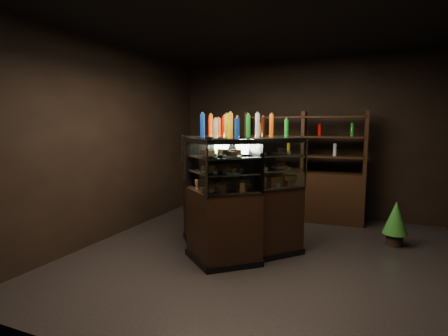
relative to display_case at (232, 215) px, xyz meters
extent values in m
plane|color=black|center=(0.47, 0.05, -0.53)|extent=(5.00, 5.00, 0.00)
cube|color=black|center=(0.47, 2.55, 0.97)|extent=(5.00, 0.02, 3.00)
cube|color=black|center=(0.47, -2.45, 0.97)|extent=(5.00, 0.02, 3.00)
cube|color=black|center=(-2.03, 0.05, 0.97)|extent=(0.02, 5.00, 3.00)
cube|color=black|center=(0.47, 0.05, 2.47)|extent=(5.00, 5.00, 0.02)
cube|color=black|center=(0.20, 0.00, -0.06)|extent=(1.48, 1.55, 0.94)
cube|color=black|center=(0.20, 0.00, -0.49)|extent=(1.52, 1.60, 0.08)
cube|color=black|center=(0.20, 0.00, 1.04)|extent=(1.48, 1.55, 0.06)
cube|color=silver|center=(0.20, 0.00, 0.41)|extent=(1.40, 1.47, 0.02)
cube|color=silver|center=(0.20, 0.00, 0.63)|extent=(1.40, 1.47, 0.02)
cube|color=silver|center=(0.20, 0.00, 0.83)|extent=(1.40, 1.47, 0.02)
cube|color=white|center=(0.48, -0.24, 0.74)|extent=(0.94, 1.09, 0.66)
cylinder|color=silver|center=(0.94, 0.31, 0.74)|extent=(0.03, 0.03, 0.68)
cylinder|color=silver|center=(0.00, -0.77, 0.74)|extent=(0.03, 0.03, 0.68)
cube|color=black|center=(-0.20, 0.00, -0.06)|extent=(1.48, 1.55, 0.94)
cube|color=black|center=(-0.20, 0.00, -0.49)|extent=(1.52, 1.60, 0.08)
cube|color=black|center=(-0.20, 0.00, 1.04)|extent=(1.48, 1.55, 0.06)
cube|color=silver|center=(-0.20, 0.00, 0.41)|extent=(1.40, 1.47, 0.02)
cube|color=silver|center=(-0.20, 0.00, 0.63)|extent=(1.40, 1.47, 0.02)
cube|color=silver|center=(-0.20, 0.00, 0.83)|extent=(1.40, 1.47, 0.02)
cube|color=white|center=(-0.48, -0.24, 0.74)|extent=(0.94, 1.09, 0.66)
cylinder|color=silver|center=(0.00, -0.77, 0.74)|extent=(0.03, 0.03, 0.68)
cylinder|color=silver|center=(-0.94, 0.31, 0.74)|extent=(0.03, 0.03, 0.68)
cube|color=#CE7A4A|center=(-0.17, -0.48, 0.45)|extent=(0.19, 0.20, 0.06)
cube|color=#CE7A4A|center=(-0.01, -0.29, 0.45)|extent=(0.19, 0.20, 0.06)
cube|color=#CE7A4A|center=(0.15, -0.11, 0.45)|extent=(0.19, 0.20, 0.06)
cube|color=#CE7A4A|center=(0.30, 0.07, 0.45)|extent=(0.19, 0.20, 0.06)
cube|color=#CE7A4A|center=(0.46, 0.25, 0.45)|extent=(0.19, 0.20, 0.06)
cube|color=#CE7A4A|center=(0.62, 0.43, 0.45)|extent=(0.19, 0.20, 0.06)
cylinder|color=white|center=(-0.16, -0.41, 0.65)|extent=(0.24, 0.24, 0.02)
cube|color=#CE7A4A|center=(-0.16, -0.41, 0.69)|extent=(0.17, 0.18, 0.05)
cylinder|color=white|center=(0.08, -0.14, 0.65)|extent=(0.24, 0.24, 0.02)
cube|color=#CE7A4A|center=(0.08, -0.14, 0.69)|extent=(0.17, 0.18, 0.05)
cylinder|color=white|center=(0.32, 0.14, 0.65)|extent=(0.24, 0.24, 0.02)
cube|color=#CE7A4A|center=(0.32, 0.14, 0.69)|extent=(0.17, 0.18, 0.05)
cylinder|color=white|center=(0.55, 0.41, 0.65)|extent=(0.24, 0.24, 0.02)
cube|color=#CE7A4A|center=(0.55, 0.41, 0.69)|extent=(0.17, 0.18, 0.05)
cylinder|color=white|center=(-0.16, -0.41, 0.85)|extent=(0.24, 0.24, 0.02)
cube|color=#CE7A4A|center=(-0.16, -0.41, 0.89)|extent=(0.17, 0.18, 0.05)
cylinder|color=white|center=(0.08, -0.14, 0.85)|extent=(0.24, 0.24, 0.02)
cube|color=#CE7A4A|center=(0.08, -0.14, 0.89)|extent=(0.17, 0.18, 0.05)
cylinder|color=white|center=(0.32, 0.14, 0.85)|extent=(0.24, 0.24, 0.02)
cube|color=#CE7A4A|center=(0.32, 0.14, 0.89)|extent=(0.17, 0.18, 0.05)
cylinder|color=white|center=(0.55, 0.41, 0.85)|extent=(0.24, 0.24, 0.02)
cube|color=#CE7A4A|center=(0.55, 0.41, 0.89)|extent=(0.17, 0.18, 0.05)
cube|color=#CE7A4A|center=(-0.62, 0.43, 0.45)|extent=(0.19, 0.19, 0.06)
cube|color=#CE7A4A|center=(-0.46, 0.25, 0.45)|extent=(0.19, 0.19, 0.06)
cube|color=#CE7A4A|center=(-0.30, 0.07, 0.45)|extent=(0.19, 0.19, 0.06)
cube|color=#CE7A4A|center=(-0.15, -0.11, 0.45)|extent=(0.19, 0.19, 0.06)
cube|color=#CE7A4A|center=(0.01, -0.29, 0.45)|extent=(0.19, 0.19, 0.06)
cube|color=#CE7A4A|center=(0.17, -0.48, 0.45)|extent=(0.19, 0.19, 0.06)
cylinder|color=white|center=(-0.55, 0.41, 0.65)|extent=(0.24, 0.24, 0.02)
cube|color=#CE7A4A|center=(-0.55, 0.41, 0.69)|extent=(0.17, 0.18, 0.05)
cylinder|color=white|center=(-0.32, 0.14, 0.65)|extent=(0.24, 0.24, 0.02)
cube|color=#CE7A4A|center=(-0.32, 0.14, 0.69)|extent=(0.17, 0.18, 0.05)
cylinder|color=white|center=(-0.08, -0.14, 0.65)|extent=(0.24, 0.24, 0.02)
cube|color=#CE7A4A|center=(-0.08, -0.14, 0.69)|extent=(0.17, 0.18, 0.05)
cylinder|color=white|center=(0.16, -0.41, 0.65)|extent=(0.24, 0.24, 0.02)
cube|color=#CE7A4A|center=(0.16, -0.41, 0.69)|extent=(0.17, 0.18, 0.05)
cylinder|color=white|center=(-0.55, 0.41, 0.85)|extent=(0.24, 0.24, 0.02)
cube|color=#CE7A4A|center=(-0.55, 0.41, 0.89)|extent=(0.17, 0.18, 0.05)
cylinder|color=white|center=(-0.32, 0.14, 0.85)|extent=(0.24, 0.24, 0.02)
cube|color=#CE7A4A|center=(-0.32, 0.14, 0.89)|extent=(0.17, 0.18, 0.05)
cylinder|color=white|center=(-0.08, -0.14, 0.85)|extent=(0.24, 0.24, 0.02)
cube|color=#CE7A4A|center=(-0.08, -0.14, 0.89)|extent=(0.17, 0.18, 0.05)
cylinder|color=white|center=(0.16, -0.41, 0.85)|extent=(0.24, 0.24, 0.02)
cube|color=#CE7A4A|center=(0.16, -0.41, 0.89)|extent=(0.17, 0.18, 0.05)
cylinder|color=yellow|center=(-0.20, -0.45, 1.21)|extent=(0.06, 0.06, 0.28)
cylinder|color=silver|center=(-0.20, -0.45, 1.36)|extent=(0.03, 0.03, 0.02)
cylinder|color=#0F38B2|center=(-0.10, -0.34, 1.21)|extent=(0.06, 0.06, 0.28)
cylinder|color=silver|center=(-0.10, -0.34, 1.36)|extent=(0.03, 0.03, 0.02)
cylinder|color=black|center=(0.00, -0.23, 1.21)|extent=(0.06, 0.06, 0.28)
cylinder|color=silver|center=(0.00, -0.23, 1.36)|extent=(0.03, 0.03, 0.02)
cylinder|color=#D8590A|center=(0.10, -0.11, 1.21)|extent=(0.06, 0.06, 0.28)
cylinder|color=silver|center=(0.10, -0.11, 1.36)|extent=(0.03, 0.03, 0.02)
cylinder|color=silver|center=(0.20, 0.00, 1.21)|extent=(0.06, 0.06, 0.28)
cylinder|color=silver|center=(0.20, 0.00, 1.36)|extent=(0.03, 0.03, 0.02)
cylinder|color=#147223|center=(0.30, 0.12, 1.21)|extent=(0.06, 0.06, 0.28)
cylinder|color=silver|center=(0.30, 0.12, 1.36)|extent=(0.03, 0.03, 0.02)
cylinder|color=#B20C0A|center=(0.39, 0.23, 1.21)|extent=(0.06, 0.06, 0.28)
cylinder|color=silver|center=(0.39, 0.23, 1.36)|extent=(0.03, 0.03, 0.02)
cylinder|color=yellow|center=(0.49, 0.34, 1.21)|extent=(0.06, 0.06, 0.28)
cylinder|color=silver|center=(0.49, 0.34, 1.36)|extent=(0.03, 0.03, 0.02)
cylinder|color=#0F38B2|center=(0.59, 0.46, 1.21)|extent=(0.06, 0.06, 0.28)
cylinder|color=silver|center=(0.59, 0.46, 1.36)|extent=(0.03, 0.03, 0.02)
cylinder|color=yellow|center=(-0.59, 0.46, 1.21)|extent=(0.06, 0.06, 0.28)
cylinder|color=silver|center=(-0.59, 0.46, 1.36)|extent=(0.03, 0.03, 0.02)
cylinder|color=#0F38B2|center=(-0.49, 0.34, 1.21)|extent=(0.06, 0.06, 0.28)
cylinder|color=silver|center=(-0.49, 0.34, 1.36)|extent=(0.03, 0.03, 0.02)
cylinder|color=black|center=(-0.39, 0.23, 1.21)|extent=(0.06, 0.06, 0.28)
cylinder|color=silver|center=(-0.39, 0.23, 1.36)|extent=(0.03, 0.03, 0.02)
cylinder|color=#D8590A|center=(-0.30, 0.12, 1.21)|extent=(0.06, 0.06, 0.28)
cylinder|color=silver|center=(-0.30, 0.12, 1.36)|extent=(0.03, 0.03, 0.02)
cylinder|color=silver|center=(-0.20, 0.00, 1.21)|extent=(0.06, 0.06, 0.28)
cylinder|color=silver|center=(-0.20, 0.00, 1.36)|extent=(0.03, 0.03, 0.02)
cylinder|color=#147223|center=(-0.10, -0.11, 1.21)|extent=(0.06, 0.06, 0.28)
cylinder|color=silver|center=(-0.10, -0.11, 1.36)|extent=(0.03, 0.03, 0.02)
cylinder|color=#B20C0A|center=(0.00, -0.23, 1.21)|extent=(0.06, 0.06, 0.28)
cylinder|color=silver|center=(0.00, -0.23, 1.36)|extent=(0.03, 0.03, 0.02)
cylinder|color=yellow|center=(0.10, -0.34, 1.21)|extent=(0.06, 0.06, 0.28)
cylinder|color=silver|center=(0.10, -0.34, 1.36)|extent=(0.03, 0.03, 0.02)
cylinder|color=#0F38B2|center=(0.20, -0.45, 1.21)|extent=(0.06, 0.06, 0.28)
cylinder|color=silver|center=(0.20, -0.45, 1.36)|extent=(0.03, 0.03, 0.02)
cylinder|color=black|center=(2.10, 1.21, -0.44)|extent=(0.23, 0.23, 0.18)
cone|color=#1A5B1A|center=(2.10, 1.21, -0.11)|extent=(0.35, 0.35, 0.49)
cone|color=#1A5B1A|center=(2.10, 1.21, 0.05)|extent=(0.27, 0.27, 0.34)
cube|color=black|center=(0.58, 2.10, -0.08)|extent=(2.19, 0.53, 0.90)
cube|color=black|center=(-0.48, 2.05, 0.92)|extent=(0.08, 0.38, 1.10)
cube|color=black|center=(0.58, 2.10, 0.92)|extent=(0.08, 0.38, 1.10)
cube|color=black|center=(1.63, 2.16, 0.92)|extent=(0.08, 0.38, 1.10)
cube|color=black|center=(0.58, 2.10, 0.67)|extent=(2.14, 0.48, 0.03)
cube|color=black|center=(0.58, 2.10, 1.02)|extent=(2.14, 0.48, 0.03)
cube|color=black|center=(0.58, 2.10, 1.37)|extent=(2.14, 0.48, 0.03)
cylinder|color=yellow|center=(-0.25, 2.06, 0.79)|extent=(0.06, 0.06, 0.22)
cylinder|color=#0F38B2|center=(0.03, 2.08, 0.79)|extent=(0.06, 0.06, 0.22)
cylinder|color=black|center=(0.30, 2.09, 0.79)|extent=(0.06, 0.06, 0.22)
cylinder|color=#D8590A|center=(0.58, 2.10, 0.79)|extent=(0.06, 0.06, 0.22)
cylinder|color=silver|center=(0.85, 2.12, 0.79)|extent=(0.06, 0.06, 0.22)
cylinder|color=#147223|center=(1.12, 2.13, 0.79)|extent=(0.06, 0.06, 0.22)
cylinder|color=#B20C0A|center=(1.40, 2.14, 0.79)|extent=(0.06, 0.06, 0.22)
camera|label=1|loc=(1.74, -4.35, 1.24)|focal=28.00mm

